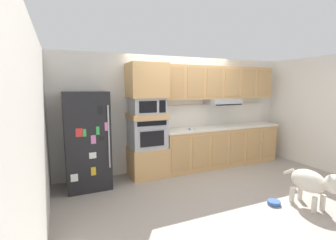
{
  "coord_description": "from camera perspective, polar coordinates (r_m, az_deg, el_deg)",
  "views": [
    {
      "loc": [
        -2.55,
        -3.96,
        1.86
      ],
      "look_at": [
        -0.6,
        0.41,
        1.2
      ],
      "focal_mm": 26.52,
      "sensor_mm": 36.0,
      "label": 1
    }
  ],
  "objects": [
    {
      "name": "appliance_upper_cabinet",
      "position": [
        4.99,
        -4.94,
        9.02
      ],
      "size": [
        0.74,
        0.62,
        0.68
      ],
      "primitive_type": "cube",
      "color": "tan",
      "rests_on": "microwave"
    },
    {
      "name": "built_in_oven",
      "position": [
        5.07,
        -4.79,
        -3.04
      ],
      "size": [
        0.7,
        0.62,
        0.6
      ],
      "color": "#A8AAAF",
      "rests_on": "oven_base_cabinet"
    },
    {
      "name": "backsplash_panel",
      "position": [
        6.12,
        10.6,
        1.28
      ],
      "size": [
        2.95,
        0.02,
        0.5
      ],
      "primitive_type": "cube",
      "color": "silver",
      "rests_on": "countertop_slab"
    },
    {
      "name": "dog",
      "position": [
        4.43,
        30.54,
        -12.27
      ],
      "size": [
        0.34,
        1.06,
        0.66
      ],
      "rotation": [
        0.0,
        0.0,
        -1.58
      ],
      "color": "beige",
      "rests_on": "ground"
    },
    {
      "name": "countertop_slab",
      "position": [
        5.93,
        12.12,
        -1.61
      ],
      "size": [
        2.95,
        0.64,
        0.04
      ],
      "primitive_type": "cube",
      "color": "silver",
      "rests_on": "lower_cabinet_run"
    },
    {
      "name": "side_panel_left",
      "position": [
        4.01,
        -27.42,
        -1.73
      ],
      "size": [
        0.12,
        7.1,
        2.5
      ],
      "primitive_type": "cube",
      "color": "silver",
      "rests_on": "ground"
    },
    {
      "name": "lower_cabinet_run",
      "position": [
        6.01,
        12.01,
        -5.94
      ],
      "size": [
        2.91,
        0.63,
        0.88
      ],
      "color": "tan",
      "rests_on": "ground"
    },
    {
      "name": "microwave",
      "position": [
        5.0,
        -4.86,
        3.28
      ],
      "size": [
        0.64,
        0.54,
        0.32
      ],
      "color": "#A8AAAF",
      "rests_on": "appliance_mid_shelf"
    },
    {
      "name": "refrigerator",
      "position": [
        4.76,
        -18.15,
        -4.38
      ],
      "size": [
        0.76,
        0.73,
        1.76
      ],
      "color": "black",
      "rests_on": "ground"
    },
    {
      "name": "side_panel_right",
      "position": [
        6.68,
        29.26,
        1.64
      ],
      "size": [
        0.12,
        7.1,
        2.5
      ],
      "primitive_type": "cube",
      "color": "white",
      "rests_on": "ground"
    },
    {
      "name": "ground_plane",
      "position": [
        5.06,
        8.3,
        -13.76
      ],
      "size": [
        9.6,
        9.6,
        0.0
      ],
      "primitive_type": "plane",
      "color": "#9E9389"
    },
    {
      "name": "appliance_mid_shelf",
      "position": [
        5.02,
        -4.84,
        0.89
      ],
      "size": [
        0.74,
        0.62,
        0.1
      ],
      "primitive_type": "cube",
      "color": "tan",
      "rests_on": "built_in_oven"
    },
    {
      "name": "back_kitchen_wall",
      "position": [
        5.7,
        2.57,
        1.74
      ],
      "size": [
        6.2,
        0.12,
        2.5
      ],
      "primitive_type": "cube",
      "color": "silver",
      "rests_on": "ground"
    },
    {
      "name": "oven_base_cabinet",
      "position": [
        5.22,
        -4.72,
        -9.51
      ],
      "size": [
        0.74,
        0.62,
        0.6
      ],
      "primitive_type": "cube",
      "color": "tan",
      "rests_on": "ground"
    },
    {
      "name": "screwdriver",
      "position": [
        5.34,
        5.1,
        -2.12
      ],
      "size": [
        0.16,
        0.15,
        0.03
      ],
      "color": "blue",
      "rests_on": "countertop_slab"
    },
    {
      "name": "upper_cabinet_with_hood",
      "position": [
        5.95,
        11.73,
        8.13
      ],
      "size": [
        2.91,
        0.48,
        0.88
      ],
      "color": "tan",
      "rests_on": "backsplash_panel"
    },
    {
      "name": "dog_food_bowl",
      "position": [
        4.44,
        23.17,
        -17.04
      ],
      "size": [
        0.2,
        0.2,
        0.06
      ],
      "color": "#3359A5",
      "rests_on": "ground"
    }
  ]
}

